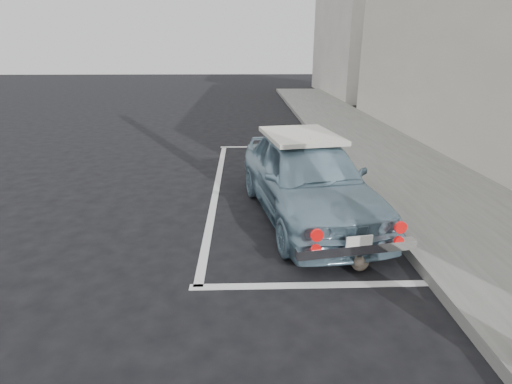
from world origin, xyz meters
TOP-DOWN VIEW (x-y plane):
  - ground at (0.00, 0.00)m, footprint 80.00×80.00m
  - sidewalk at (3.20, 2.00)m, footprint 2.80×40.00m
  - building_far at (6.35, 20.00)m, footprint 3.50×10.00m
  - pline_rear at (0.50, -0.50)m, footprint 3.00×0.12m
  - pline_front at (0.50, 6.50)m, footprint 3.00×0.12m
  - pline_side at (-0.90, 3.00)m, footprint 0.12×7.00m
  - retro_coupe at (0.66, 1.58)m, footprint 2.23×4.16m
  - cat at (1.09, -0.15)m, footprint 0.33×0.47m

SIDE VIEW (x-z plane):
  - ground at x=0.00m, z-range 0.00..0.00m
  - pline_rear at x=0.50m, z-range 0.00..0.01m
  - pline_front at x=0.50m, z-range 0.00..0.01m
  - pline_side at x=-0.90m, z-range 0.00..0.01m
  - sidewalk at x=3.20m, z-range 0.00..0.15m
  - cat at x=1.09m, z-range -0.01..0.26m
  - retro_coupe at x=0.66m, z-range 0.01..1.35m
  - building_far at x=6.35m, z-range 0.00..8.00m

